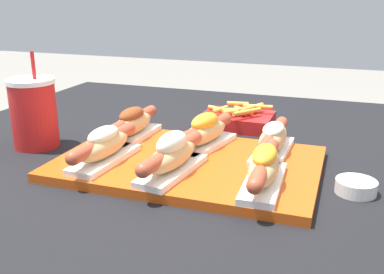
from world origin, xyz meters
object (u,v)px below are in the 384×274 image
at_px(sauce_bowl, 356,186).
at_px(drink_cup, 34,113).
at_px(hot_dog_0, 104,146).
at_px(hot_dog_4, 203,132).
at_px(hot_dog_2, 264,167).
at_px(hot_dog_3, 132,124).
at_px(hot_dog_5, 273,139).
at_px(serving_tray, 189,163).
at_px(fries_basket, 238,119).
at_px(hot_dog_1, 172,155).

bearing_deg(sauce_bowl, drink_cup, 178.05).
bearing_deg(drink_cup, hot_dog_0, -19.47).
xyz_separation_m(hot_dog_4, sauce_bowl, (0.31, -0.09, -0.04)).
bearing_deg(drink_cup, hot_dog_2, -9.19).
distance_m(hot_dog_3, hot_dog_5, 0.31).
distance_m(serving_tray, drink_cup, 0.37).
relative_size(hot_dog_2, fries_basket, 1.24).
height_order(serving_tray, hot_dog_4, hot_dog_4).
relative_size(hot_dog_5, sauce_bowl, 3.11).
bearing_deg(sauce_bowl, hot_dog_0, -173.28).
bearing_deg(serving_tray, hot_dog_2, -25.26).
bearing_deg(hot_dog_2, hot_dog_3, 154.19).
bearing_deg(hot_dog_0, serving_tray, 24.84).
height_order(serving_tray, drink_cup, drink_cup).
relative_size(serving_tray, fries_basket, 2.86).
xyz_separation_m(hot_dog_0, drink_cup, (-0.22, 0.08, 0.03)).
xyz_separation_m(hot_dog_2, hot_dog_5, (-0.01, 0.16, -0.00)).
xyz_separation_m(hot_dog_5, drink_cup, (-0.52, -0.07, 0.03)).
distance_m(hot_dog_0, hot_dog_2, 0.31).
height_order(hot_dog_5, sauce_bowl, hot_dog_5).
bearing_deg(drink_cup, hot_dog_3, 19.45).
bearing_deg(fries_basket, serving_tray, -94.54).
xyz_separation_m(hot_dog_3, fries_basket, (0.19, 0.22, -0.03)).
relative_size(serving_tray, hot_dog_3, 2.31).
xyz_separation_m(hot_dog_1, hot_dog_2, (0.17, 0.00, -0.00)).
bearing_deg(hot_dog_2, drink_cup, 170.81).
height_order(hot_dog_0, hot_dog_5, hot_dog_0).
bearing_deg(hot_dog_4, drink_cup, -169.68).
bearing_deg(sauce_bowl, hot_dog_2, -157.34).
xyz_separation_m(hot_dog_0, hot_dog_3, (-0.02, 0.15, 0.00)).
xyz_separation_m(hot_dog_2, drink_cup, (-0.53, 0.09, 0.03)).
bearing_deg(hot_dog_5, hot_dog_4, -177.46).
xyz_separation_m(serving_tray, hot_dog_1, (-0.00, -0.08, 0.04)).
distance_m(hot_dog_5, fries_basket, 0.26).
relative_size(hot_dog_0, hot_dog_2, 1.00).
relative_size(hot_dog_0, fries_basket, 1.24).
height_order(hot_dog_0, hot_dog_4, hot_dog_4).
bearing_deg(hot_dog_2, hot_dog_1, -179.58).
bearing_deg(hot_dog_3, hot_dog_2, -25.81).
xyz_separation_m(hot_dog_1, sauce_bowl, (0.32, 0.06, -0.04)).
relative_size(serving_tray, hot_dog_2, 2.31).
height_order(hot_dog_4, fries_basket, hot_dog_4).
bearing_deg(hot_dog_1, hot_dog_5, 46.27).
bearing_deg(hot_dog_0, sauce_bowl, 6.72).
xyz_separation_m(serving_tray, hot_dog_3, (-0.16, 0.08, 0.04)).
height_order(hot_dog_5, fries_basket, hot_dog_5).
height_order(hot_dog_3, hot_dog_5, hot_dog_3).
height_order(hot_dog_5, drink_cup, drink_cup).
bearing_deg(hot_dog_5, hot_dog_1, -133.73).
distance_m(hot_dog_2, hot_dog_5, 0.16).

